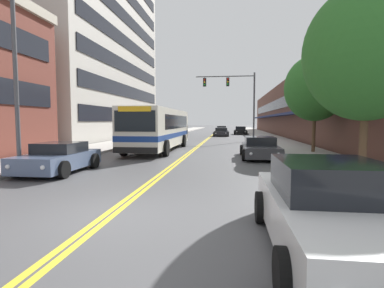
% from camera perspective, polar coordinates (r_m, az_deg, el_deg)
% --- Properties ---
extents(ground_plane, '(240.00, 240.00, 0.00)m').
position_cam_1_polar(ground_plane, '(43.41, 3.76, 1.57)').
color(ground_plane, '#4C4C4F').
extents(sidewalk_left, '(3.63, 106.00, 0.17)m').
position_cam_1_polar(sidewalk_left, '(44.46, -5.69, 1.73)').
color(sidewalk_left, '#B2ADA5').
rests_on(sidewalk_left, ground_plane).
extents(sidewalk_right, '(3.63, 106.00, 0.17)m').
position_cam_1_polar(sidewalk_right, '(43.57, 13.41, 1.58)').
color(sidewalk_right, '#B2ADA5').
rests_on(sidewalk_right, ground_plane).
extents(centre_line, '(0.34, 106.00, 0.01)m').
position_cam_1_polar(centre_line, '(43.41, 3.76, 1.57)').
color(centre_line, yellow).
rests_on(centre_line, ground_plane).
extents(office_tower_left, '(12.08, 26.25, 25.15)m').
position_cam_1_polar(office_tower_left, '(40.45, -20.66, 19.09)').
color(office_tower_left, '#BCB7AD').
rests_on(office_tower_left, ground_plane).
extents(storefront_row_right, '(9.10, 68.00, 7.30)m').
position_cam_1_polar(storefront_row_right, '(44.60, 21.27, 6.05)').
color(storefront_row_right, brown).
rests_on(storefront_row_right, ground_plane).
extents(city_bus, '(2.89, 11.33, 2.94)m').
position_cam_1_polar(city_bus, '(21.92, -6.17, 3.20)').
color(city_bus, silver).
rests_on(city_bus, ground_plane).
extents(car_champagne_parked_left_near, '(2.13, 4.15, 1.30)m').
position_cam_1_polar(car_champagne_parked_left_near, '(36.25, -3.97, 1.97)').
color(car_champagne_parked_left_near, beige).
rests_on(car_champagne_parked_left_near, ground_plane).
extents(car_slate_blue_parked_left_mid, '(2.12, 4.13, 1.23)m').
position_cam_1_polar(car_slate_blue_parked_left_mid, '(13.45, -24.04, -2.49)').
color(car_slate_blue_parked_left_mid, '#475675').
rests_on(car_slate_blue_parked_left_mid, ground_plane).
extents(car_white_parked_right_foreground, '(2.11, 4.59, 1.46)m').
position_cam_1_polar(car_white_parked_right_foreground, '(5.32, 24.99, -11.60)').
color(car_white_parked_right_foreground, white).
rests_on(car_white_parked_right_foreground, ground_plane).
extents(car_dark_grey_parked_right_mid, '(2.17, 4.88, 1.21)m').
position_cam_1_polar(car_dark_grey_parked_right_mid, '(17.68, 12.81, -0.73)').
color(car_dark_grey_parked_right_mid, '#38383D').
rests_on(car_dark_grey_parked_right_mid, ground_plane).
extents(car_black_parked_right_far, '(2.09, 4.24, 1.28)m').
position_cam_1_polar(car_black_parked_right_far, '(48.64, 9.21, 2.51)').
color(car_black_parked_right_far, black).
rests_on(car_black_parked_right_far, ground_plane).
extents(car_charcoal_moving_lead, '(2.16, 4.35, 1.19)m').
position_cam_1_polar(car_charcoal_moving_lead, '(42.74, 5.61, 2.27)').
color(car_charcoal_moving_lead, '#232328').
rests_on(car_charcoal_moving_lead, ground_plane).
extents(car_beige_moving_second, '(2.04, 4.50, 1.28)m').
position_cam_1_polar(car_beige_moving_second, '(52.85, 5.67, 2.70)').
color(car_beige_moving_second, '#BCAD89').
rests_on(car_beige_moving_second, ground_plane).
extents(traffic_signal_mast, '(6.41, 0.38, 7.33)m').
position_cam_1_polar(traffic_signal_mast, '(33.34, 8.18, 9.66)').
color(traffic_signal_mast, '#47474C').
rests_on(traffic_signal_mast, ground_plane).
extents(street_lamp_left_near, '(2.27, 0.28, 7.63)m').
position_cam_1_polar(street_lamp_left_near, '(13.14, -29.57, 14.59)').
color(street_lamp_left_near, '#47474C').
rests_on(street_lamp_left_near, ground_plane).
extents(street_tree_right_near, '(3.76, 3.76, 6.07)m').
position_cam_1_polar(street_tree_right_near, '(10.87, 30.36, 14.75)').
color(street_tree_right_near, brown).
rests_on(street_tree_right_near, sidewalk_right).
extents(street_tree_right_mid, '(3.74, 3.74, 6.06)m').
position_cam_1_polar(street_tree_right_mid, '(20.51, 22.38, 9.81)').
color(street_tree_right_mid, brown).
rests_on(street_tree_right_mid, sidewalk_right).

